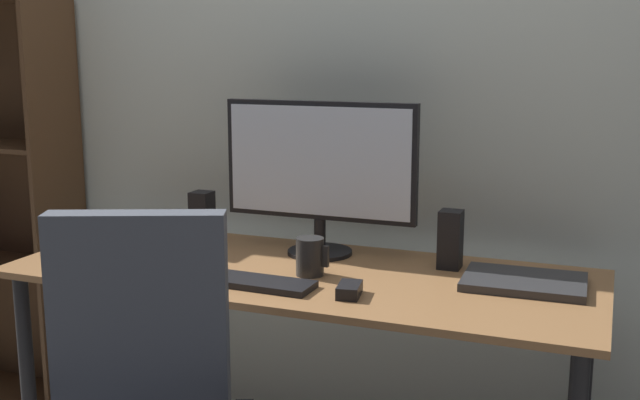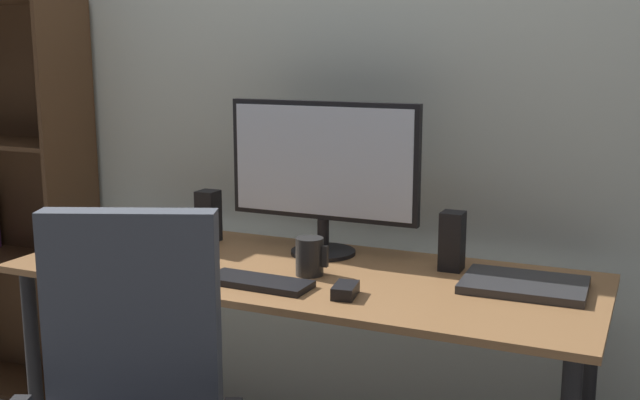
{
  "view_description": "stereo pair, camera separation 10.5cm",
  "coord_description": "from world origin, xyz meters",
  "px_view_note": "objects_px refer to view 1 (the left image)",
  "views": [
    {
      "loc": [
        0.82,
        -1.97,
        1.37
      ],
      "look_at": [
        0.06,
        -0.0,
        0.95
      ],
      "focal_mm": 43.38,
      "sensor_mm": 36.0,
      "label": 1
    },
    {
      "loc": [
        0.92,
        -1.93,
        1.37
      ],
      "look_at": [
        0.06,
        -0.0,
        0.95
      ],
      "focal_mm": 43.38,
      "sensor_mm": 36.0,
      "label": 2
    }
  ],
  "objects_px": {
    "mouse": "(349,290)",
    "laptop": "(524,282)",
    "keyboard": "(261,283)",
    "speaker_left": "(202,217)",
    "speaker_right": "(450,239)",
    "monitor": "(320,168)",
    "coffee_mug": "(310,257)",
    "desk": "(301,298)"
  },
  "relations": [
    {
      "from": "laptop",
      "to": "desk",
      "type": "bearing_deg",
      "value": -174.26
    },
    {
      "from": "desk",
      "to": "speaker_right",
      "type": "bearing_deg",
      "value": 24.08
    },
    {
      "from": "keyboard",
      "to": "speaker_left",
      "type": "xyz_separation_m",
      "value": [
        -0.38,
        0.36,
        0.08
      ]
    },
    {
      "from": "speaker_right",
      "to": "monitor",
      "type": "bearing_deg",
      "value": 178.9
    },
    {
      "from": "desk",
      "to": "mouse",
      "type": "height_order",
      "value": "mouse"
    },
    {
      "from": "keyboard",
      "to": "mouse",
      "type": "bearing_deg",
      "value": 3.76
    },
    {
      "from": "desk",
      "to": "mouse",
      "type": "relative_size",
      "value": 17.52
    },
    {
      "from": "coffee_mug",
      "to": "laptop",
      "type": "bearing_deg",
      "value": 11.41
    },
    {
      "from": "speaker_left",
      "to": "coffee_mug",
      "type": "bearing_deg",
      "value": -24.57
    },
    {
      "from": "monitor",
      "to": "laptop",
      "type": "distance_m",
      "value": 0.69
    },
    {
      "from": "mouse",
      "to": "speaker_right",
      "type": "relative_size",
      "value": 0.56
    },
    {
      "from": "coffee_mug",
      "to": "speaker_right",
      "type": "distance_m",
      "value": 0.41
    },
    {
      "from": "monitor",
      "to": "coffee_mug",
      "type": "relative_size",
      "value": 5.66
    },
    {
      "from": "mouse",
      "to": "speaker_right",
      "type": "distance_m",
      "value": 0.4
    },
    {
      "from": "coffee_mug",
      "to": "monitor",
      "type": "bearing_deg",
      "value": 104.62
    },
    {
      "from": "laptop",
      "to": "monitor",
      "type": "bearing_deg",
      "value": 168.99
    },
    {
      "from": "monitor",
      "to": "speaker_left",
      "type": "distance_m",
      "value": 0.45
    },
    {
      "from": "monitor",
      "to": "mouse",
      "type": "distance_m",
      "value": 0.49
    },
    {
      "from": "keyboard",
      "to": "speaker_left",
      "type": "relative_size",
      "value": 1.71
    },
    {
      "from": "laptop",
      "to": "coffee_mug",
      "type": "bearing_deg",
      "value": -170.15
    },
    {
      "from": "desk",
      "to": "laptop",
      "type": "distance_m",
      "value": 0.63
    },
    {
      "from": "laptop",
      "to": "speaker_right",
      "type": "bearing_deg",
      "value": 154.87
    },
    {
      "from": "monitor",
      "to": "speaker_left",
      "type": "relative_size",
      "value": 3.57
    },
    {
      "from": "mouse",
      "to": "coffee_mug",
      "type": "xyz_separation_m",
      "value": [
        -0.16,
        0.14,
        0.04
      ]
    },
    {
      "from": "desk",
      "to": "keyboard",
      "type": "relative_size",
      "value": 5.8
    },
    {
      "from": "keyboard",
      "to": "speaker_right",
      "type": "height_order",
      "value": "speaker_right"
    },
    {
      "from": "monitor",
      "to": "speaker_left",
      "type": "bearing_deg",
      "value": -178.9
    },
    {
      "from": "desk",
      "to": "mouse",
      "type": "distance_m",
      "value": 0.29
    },
    {
      "from": "laptop",
      "to": "speaker_left",
      "type": "relative_size",
      "value": 1.88
    },
    {
      "from": "mouse",
      "to": "laptop",
      "type": "height_order",
      "value": "mouse"
    },
    {
      "from": "speaker_right",
      "to": "laptop",
      "type": "bearing_deg",
      "value": -23.57
    },
    {
      "from": "mouse",
      "to": "speaker_left",
      "type": "xyz_separation_m",
      "value": [
        -0.63,
        0.35,
        0.07
      ]
    },
    {
      "from": "monitor",
      "to": "speaker_right",
      "type": "relative_size",
      "value": 3.57
    },
    {
      "from": "monitor",
      "to": "mouse",
      "type": "xyz_separation_m",
      "value": [
        0.22,
        -0.36,
        -0.25
      ]
    },
    {
      "from": "mouse",
      "to": "laptop",
      "type": "distance_m",
      "value": 0.48
    },
    {
      "from": "laptop",
      "to": "speaker_right",
      "type": "distance_m",
      "value": 0.25
    },
    {
      "from": "speaker_left",
      "to": "speaker_right",
      "type": "relative_size",
      "value": 1.0
    },
    {
      "from": "keyboard",
      "to": "speaker_right",
      "type": "distance_m",
      "value": 0.57
    },
    {
      "from": "speaker_left",
      "to": "monitor",
      "type": "bearing_deg",
      "value": 1.1
    },
    {
      "from": "keyboard",
      "to": "speaker_right",
      "type": "relative_size",
      "value": 1.71
    },
    {
      "from": "keyboard",
      "to": "laptop",
      "type": "height_order",
      "value": "laptop"
    },
    {
      "from": "desk",
      "to": "coffee_mug",
      "type": "xyz_separation_m",
      "value": [
        0.04,
        -0.04,
        0.14
      ]
    }
  ]
}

